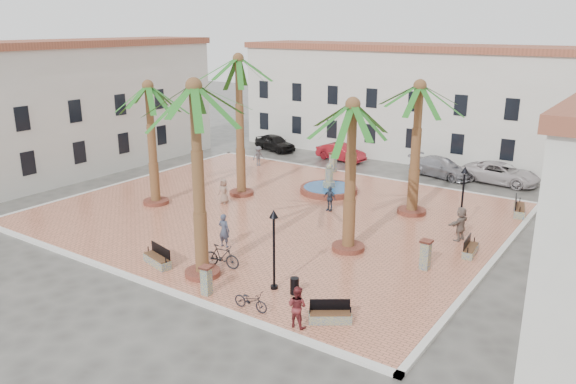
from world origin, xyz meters
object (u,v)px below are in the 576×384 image
at_px(pedestrian_east, 460,224).
at_px(bicycle_a, 251,301).
at_px(bench_se, 330,316).
at_px(lamppost_e, 463,188).
at_px(car_white, 501,173).
at_px(palm_ne, 419,102).
at_px(palm_s, 195,108).
at_px(car_black, 275,143).
at_px(palm_nw, 239,74).
at_px(car_silver, 441,167).
at_px(bench_ne, 519,210).
at_px(litter_bin, 295,286).
at_px(bicycle_b, 222,256).
at_px(palm_sw, 149,100).
at_px(palm_e, 352,123).
at_px(bollard_se, 206,280).
at_px(car_red, 341,152).
at_px(bench_s, 158,260).
at_px(bollard_n, 333,162).
at_px(cyclist_b, 297,307).
at_px(pedestrian_north, 259,156).
at_px(pedestrian_fountain_b, 330,198).
at_px(pedestrian_fountain_a, 224,191).
at_px(lamppost_s, 274,236).
at_px(fountain, 329,188).
at_px(bench_e, 470,250).
at_px(cyclist_a, 224,230).

bearing_deg(pedestrian_east, bicycle_a, -8.20).
relative_size(bench_se, lamppost_e, 0.44).
bearing_deg(car_white, palm_ne, 171.62).
height_order(palm_s, car_black, palm_s).
height_order(palm_nw, car_silver, palm_nw).
xyz_separation_m(palm_nw, palm_s, (6.51, -10.83, -0.35)).
bearing_deg(pedestrian_east, car_white, -162.63).
bearing_deg(car_white, bench_ne, -152.36).
bearing_deg(litter_bin, bicycle_b, 175.71).
height_order(palm_sw, palm_e, palm_sw).
distance_m(litter_bin, car_silver, 22.66).
height_order(bench_se, bollard_se, bollard_se).
bearing_deg(car_red, palm_ne, -126.55).
xyz_separation_m(bench_s, bollard_n, (-1.92, 19.84, 0.53)).
bearing_deg(cyclist_b, pedestrian_north, -49.33).
bearing_deg(pedestrian_fountain_b, car_silver, 85.50).
bearing_deg(pedestrian_fountain_a, car_red, 89.28).
relative_size(car_red, car_silver, 0.87).
xyz_separation_m(bench_se, car_silver, (-4.23, 23.76, 0.33)).
xyz_separation_m(bicycle_a, car_silver, (-1.13, 24.73, 0.17)).
bearing_deg(pedestrian_fountain_b, car_white, 69.50).
distance_m(palm_nw, bench_se, 19.11).
bearing_deg(bicycle_a, lamppost_s, 6.46).
height_order(fountain, palm_nw, palm_nw).
height_order(pedestrian_fountain_a, car_silver, pedestrian_fountain_a).
bearing_deg(bicycle_a, palm_e, -4.30).
relative_size(bench_ne, pedestrian_east, 1.14).
bearing_deg(bench_e, palm_s, 129.53).
relative_size(bicycle_b, pedestrian_north, 1.16).
relative_size(cyclist_a, pedestrian_fountain_b, 1.15).
bearing_deg(bench_s, palm_ne, 77.48).
height_order(bicycle_a, pedestrian_fountain_a, pedestrian_fountain_a).
bearing_deg(lamppost_e, bollard_n, 149.06).
bearing_deg(bench_se, car_red, 83.68).
relative_size(bench_e, bollard_n, 1.10).
relative_size(palm_nw, cyclist_b, 5.65).
height_order(palm_ne, bench_ne, palm_ne).
bearing_deg(bench_s, fountain, 101.65).
distance_m(bicycle_b, pedestrian_east, 12.68).
bearing_deg(litter_bin, bench_s, -170.21).
height_order(bollard_se, cyclist_a, cyclist_a).
bearing_deg(bicycle_b, cyclist_b, -123.07).
bearing_deg(bicycle_a, cyclist_b, -92.88).
relative_size(lamppost_s, pedestrian_north, 2.28).
distance_m(lamppost_e, car_red, 18.28).
relative_size(lamppost_e, pedestrian_north, 2.36).
height_order(fountain, palm_ne, palm_ne).
height_order(lamppost_e, bollard_se, lamppost_e).
height_order(palm_sw, bench_se, palm_sw).
bearing_deg(fountain, bicycle_a, -70.08).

